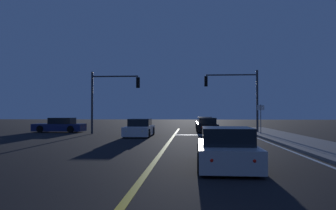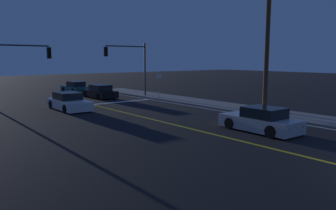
{
  "view_description": "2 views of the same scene",
  "coord_description": "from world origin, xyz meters",
  "px_view_note": "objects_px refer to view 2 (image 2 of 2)",
  "views": [
    {
      "loc": [
        1.35,
        -3.67,
        1.85
      ],
      "look_at": [
        -0.28,
        19.51,
        2.36
      ],
      "focal_mm": 34.93,
      "sensor_mm": 36.0,
      "label": 1
    },
    {
      "loc": [
        -12.28,
        -3.12,
        3.9
      ],
      "look_at": [
        -0.44,
        11.82,
        1.23
      ],
      "focal_mm": 35.28,
      "sensor_mm": 36.0,
      "label": 2
    }
  ],
  "objects_px": {
    "utility_pole_right": "(267,43)",
    "street_sign_corner": "(159,82)",
    "traffic_signal_far_left": "(18,63)",
    "car_lead_oncoming_teal": "(75,88)",
    "traffic_signal_near_right": "(131,60)",
    "car_mid_block_white": "(69,102)",
    "car_far_approaching_silver": "(261,121)",
    "car_parked_curb_black": "(100,92)"
  },
  "relations": [
    {
      "from": "car_far_approaching_silver",
      "to": "street_sign_corner",
      "type": "bearing_deg",
      "value": 75.36
    },
    {
      "from": "car_far_approaching_silver",
      "to": "traffic_signal_near_right",
      "type": "bearing_deg",
      "value": 82.23
    },
    {
      "from": "car_parked_curb_black",
      "to": "car_lead_oncoming_teal",
      "type": "relative_size",
      "value": 1.07
    },
    {
      "from": "traffic_signal_near_right",
      "to": "traffic_signal_far_left",
      "type": "xyz_separation_m",
      "value": [
        -10.94,
        -1.4,
        -0.16
      ]
    },
    {
      "from": "traffic_signal_far_left",
      "to": "utility_pole_right",
      "type": "distance_m",
      "value": 18.66
    },
    {
      "from": "car_lead_oncoming_teal",
      "to": "traffic_signal_far_left",
      "type": "relative_size",
      "value": 0.81
    },
    {
      "from": "car_mid_block_white",
      "to": "car_far_approaching_silver",
      "type": "distance_m",
      "value": 14.84
    },
    {
      "from": "car_parked_curb_black",
      "to": "street_sign_corner",
      "type": "height_order",
      "value": "street_sign_corner"
    },
    {
      "from": "car_far_approaching_silver",
      "to": "street_sign_corner",
      "type": "distance_m",
      "value": 15.53
    },
    {
      "from": "car_parked_curb_black",
      "to": "car_far_approaching_silver",
      "type": "distance_m",
      "value": 19.55
    },
    {
      "from": "car_mid_block_white",
      "to": "traffic_signal_far_left",
      "type": "xyz_separation_m",
      "value": [
        -2.93,
        2.38,
        3.0
      ]
    },
    {
      "from": "car_far_approaching_silver",
      "to": "car_lead_oncoming_teal",
      "type": "xyz_separation_m",
      "value": [
        0.31,
        25.67,
        -0.0
      ]
    },
    {
      "from": "car_mid_block_white",
      "to": "traffic_signal_near_right",
      "type": "height_order",
      "value": "traffic_signal_near_right"
    },
    {
      "from": "car_parked_curb_black",
      "to": "car_far_approaching_silver",
      "type": "xyz_separation_m",
      "value": [
        -0.29,
        -19.55,
        -0.0
      ]
    },
    {
      "from": "car_parked_curb_black",
      "to": "traffic_signal_near_right",
      "type": "xyz_separation_m",
      "value": [
        2.55,
        -1.86,
        3.16
      ]
    },
    {
      "from": "car_far_approaching_silver",
      "to": "car_lead_oncoming_teal",
      "type": "height_order",
      "value": "same"
    },
    {
      "from": "car_mid_block_white",
      "to": "traffic_signal_near_right",
      "type": "xyz_separation_m",
      "value": [
        8.01,
        3.78,
        3.16
      ]
    },
    {
      "from": "car_mid_block_white",
      "to": "utility_pole_right",
      "type": "xyz_separation_m",
      "value": [
        10.84,
        -10.13,
        4.44
      ]
    },
    {
      "from": "car_parked_curb_black",
      "to": "utility_pole_right",
      "type": "relative_size",
      "value": 0.47
    },
    {
      "from": "traffic_signal_near_right",
      "to": "car_lead_oncoming_teal",
      "type": "bearing_deg",
      "value": -72.42
    },
    {
      "from": "car_lead_oncoming_teal",
      "to": "utility_pole_right",
      "type": "bearing_deg",
      "value": -78.15
    },
    {
      "from": "car_mid_block_white",
      "to": "street_sign_corner",
      "type": "xyz_separation_m",
      "value": [
        9.44,
        0.98,
        1.07
      ]
    },
    {
      "from": "utility_pole_right",
      "to": "street_sign_corner",
      "type": "distance_m",
      "value": 11.69
    },
    {
      "from": "car_far_approaching_silver",
      "to": "utility_pole_right",
      "type": "relative_size",
      "value": 0.46
    },
    {
      "from": "car_lead_oncoming_teal",
      "to": "traffic_signal_far_left",
      "type": "height_order",
      "value": "traffic_signal_far_left"
    },
    {
      "from": "car_lead_oncoming_teal",
      "to": "utility_pole_right",
      "type": "xyz_separation_m",
      "value": [
        5.36,
        -21.89,
        4.44
      ]
    },
    {
      "from": "car_lead_oncoming_teal",
      "to": "traffic_signal_near_right",
      "type": "height_order",
      "value": "traffic_signal_near_right"
    },
    {
      "from": "car_lead_oncoming_teal",
      "to": "street_sign_corner",
      "type": "xyz_separation_m",
      "value": [
        3.96,
        -10.78,
        1.07
      ]
    },
    {
      "from": "car_lead_oncoming_teal",
      "to": "traffic_signal_near_right",
      "type": "xyz_separation_m",
      "value": [
        2.53,
        -7.98,
        3.16
      ]
    },
    {
      "from": "traffic_signal_far_left",
      "to": "street_sign_corner",
      "type": "distance_m",
      "value": 12.59
    },
    {
      "from": "utility_pole_right",
      "to": "car_lead_oncoming_teal",
      "type": "bearing_deg",
      "value": 103.75
    },
    {
      "from": "traffic_signal_near_right",
      "to": "street_sign_corner",
      "type": "xyz_separation_m",
      "value": [
        1.43,
        -2.8,
        -2.09
      ]
    },
    {
      "from": "car_far_approaching_silver",
      "to": "utility_pole_right",
      "type": "xyz_separation_m",
      "value": [
        5.67,
        3.78,
        4.44
      ]
    },
    {
      "from": "car_lead_oncoming_teal",
      "to": "traffic_signal_near_right",
      "type": "bearing_deg",
      "value": -74.32
    },
    {
      "from": "traffic_signal_far_left",
      "to": "utility_pole_right",
      "type": "bearing_deg",
      "value": -42.26
    },
    {
      "from": "car_far_approaching_silver",
      "to": "utility_pole_right",
      "type": "bearing_deg",
      "value": 35.06
    },
    {
      "from": "traffic_signal_far_left",
      "to": "street_sign_corner",
      "type": "xyz_separation_m",
      "value": [
        12.37,
        -1.4,
        -1.93
      ]
    },
    {
      "from": "car_lead_oncoming_teal",
      "to": "utility_pole_right",
      "type": "distance_m",
      "value": 22.97
    },
    {
      "from": "car_mid_block_white",
      "to": "car_lead_oncoming_teal",
      "type": "relative_size",
      "value": 1.1
    },
    {
      "from": "car_parked_curb_black",
      "to": "street_sign_corner",
      "type": "bearing_deg",
      "value": -50.39
    },
    {
      "from": "car_parked_curb_black",
      "to": "car_mid_block_white",
      "type": "height_order",
      "value": "same"
    },
    {
      "from": "car_parked_curb_black",
      "to": "utility_pole_right",
      "type": "height_order",
      "value": "utility_pole_right"
    }
  ]
}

